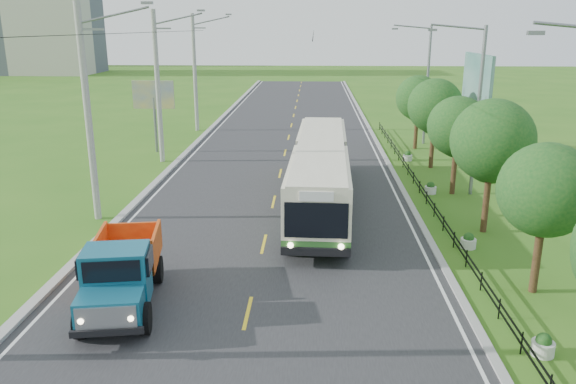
# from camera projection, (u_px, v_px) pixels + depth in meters

# --- Properties ---
(ground) EXTENTS (240.00, 240.00, 0.00)m
(ground) POSITION_uv_depth(u_px,v_px,m) (248.00, 313.00, 18.17)
(ground) COLOR #306718
(ground) RESTS_ON ground
(road) EXTENTS (14.00, 120.00, 0.02)m
(road) POSITION_uv_depth(u_px,v_px,m) (282.00, 166.00, 37.33)
(road) COLOR #28282B
(road) RESTS_ON ground
(curb_left) EXTENTS (0.40, 120.00, 0.15)m
(curb_left) POSITION_uv_depth(u_px,v_px,m) (175.00, 164.00, 37.62)
(curb_left) COLOR #9E9E99
(curb_left) RESTS_ON ground
(curb_right) EXTENTS (0.30, 120.00, 0.10)m
(curb_right) POSITION_uv_depth(u_px,v_px,m) (390.00, 166.00, 37.00)
(curb_right) COLOR #9E9E99
(curb_right) RESTS_ON ground
(edge_line_left) EXTENTS (0.12, 120.00, 0.00)m
(edge_line_left) POSITION_uv_depth(u_px,v_px,m) (183.00, 165.00, 37.61)
(edge_line_left) COLOR silver
(edge_line_left) RESTS_ON road
(edge_line_right) EXTENTS (0.12, 120.00, 0.00)m
(edge_line_right) POSITION_uv_depth(u_px,v_px,m) (382.00, 167.00, 37.03)
(edge_line_right) COLOR silver
(edge_line_right) RESTS_ON road
(centre_dash) EXTENTS (0.12, 2.20, 0.00)m
(centre_dash) POSITION_uv_depth(u_px,v_px,m) (248.00, 313.00, 18.16)
(centre_dash) COLOR yellow
(centre_dash) RESTS_ON road
(railing_right) EXTENTS (0.04, 40.00, 0.60)m
(railing_right) POSITION_uv_depth(u_px,v_px,m) (420.00, 188.00, 31.15)
(railing_right) COLOR black
(railing_right) RESTS_ON ground
(pole_near) EXTENTS (3.51, 0.32, 10.00)m
(pole_near) POSITION_uv_depth(u_px,v_px,m) (89.00, 113.00, 25.71)
(pole_near) COLOR gray
(pole_near) RESTS_ON ground
(pole_mid) EXTENTS (3.51, 0.32, 10.00)m
(pole_mid) POSITION_uv_depth(u_px,v_px,m) (158.00, 87.00, 37.20)
(pole_mid) COLOR gray
(pole_mid) RESTS_ON ground
(pole_far) EXTENTS (3.51, 0.32, 10.00)m
(pole_far) POSITION_uv_depth(u_px,v_px,m) (195.00, 72.00, 48.70)
(pole_far) COLOR gray
(pole_far) RESTS_ON ground
(tree_second) EXTENTS (3.18, 3.26, 5.30)m
(tree_second) POSITION_uv_depth(u_px,v_px,m) (545.00, 194.00, 18.79)
(tree_second) COLOR #382314
(tree_second) RESTS_ON ground
(tree_third) EXTENTS (3.60, 3.62, 6.00)m
(tree_third) POSITION_uv_depth(u_px,v_px,m) (492.00, 144.00, 24.41)
(tree_third) COLOR #382314
(tree_third) RESTS_ON ground
(tree_fourth) EXTENTS (3.24, 3.31, 5.40)m
(tree_fourth) POSITION_uv_depth(u_px,v_px,m) (458.00, 129.00, 30.27)
(tree_fourth) COLOR #382314
(tree_fourth) RESTS_ON ground
(tree_fifth) EXTENTS (3.48, 3.52, 5.80)m
(tree_fifth) POSITION_uv_depth(u_px,v_px,m) (435.00, 109.00, 35.94)
(tree_fifth) COLOR #382314
(tree_fifth) RESTS_ON ground
(tree_back) EXTENTS (3.30, 3.36, 5.50)m
(tree_back) POSITION_uv_depth(u_px,v_px,m) (418.00, 100.00, 41.75)
(tree_back) COLOR #382314
(tree_back) RESTS_ON ground
(streetlight_mid) EXTENTS (3.02, 0.20, 9.07)m
(streetlight_mid) POSITION_uv_depth(u_px,v_px,m) (476.00, 105.00, 29.73)
(streetlight_mid) COLOR slate
(streetlight_mid) RESTS_ON ground
(streetlight_far) EXTENTS (3.02, 0.20, 9.07)m
(streetlight_far) POSITION_uv_depth(u_px,v_px,m) (425.00, 81.00, 43.14)
(streetlight_far) COLOR slate
(streetlight_far) RESTS_ON ground
(planter_front) EXTENTS (0.64, 0.64, 0.67)m
(planter_front) POSITION_uv_depth(u_px,v_px,m) (543.00, 346.00, 15.80)
(planter_front) COLOR silver
(planter_front) RESTS_ON ground
(planter_near) EXTENTS (0.64, 0.64, 0.67)m
(planter_near) POSITION_uv_depth(u_px,v_px,m) (468.00, 241.00, 23.46)
(planter_near) COLOR silver
(planter_near) RESTS_ON ground
(planter_mid) EXTENTS (0.64, 0.64, 0.67)m
(planter_mid) POSITION_uv_depth(u_px,v_px,m) (430.00, 188.00, 31.13)
(planter_mid) COLOR silver
(planter_mid) RESTS_ON ground
(planter_far) EXTENTS (0.64, 0.64, 0.67)m
(planter_far) POSITION_uv_depth(u_px,v_px,m) (408.00, 156.00, 38.79)
(planter_far) COLOR silver
(planter_far) RESTS_ON ground
(billboard_left) EXTENTS (3.00, 0.20, 5.20)m
(billboard_left) POSITION_uv_depth(u_px,v_px,m) (154.00, 99.00, 40.48)
(billboard_left) COLOR slate
(billboard_left) RESTS_ON ground
(billboard_right) EXTENTS (0.24, 6.00, 7.30)m
(billboard_right) POSITION_uv_depth(u_px,v_px,m) (477.00, 86.00, 35.28)
(billboard_right) COLOR slate
(billboard_right) RESTS_ON ground
(bus) EXTENTS (3.17, 16.57, 3.18)m
(bus) POSITION_uv_depth(u_px,v_px,m) (320.00, 169.00, 28.76)
(bus) COLOR #2F6829
(bus) RESTS_ON ground
(dump_truck) EXTENTS (2.94, 5.79, 2.33)m
(dump_truck) POSITION_uv_depth(u_px,v_px,m) (121.00, 269.00, 18.34)
(dump_truck) COLOR #135772
(dump_truck) RESTS_ON ground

